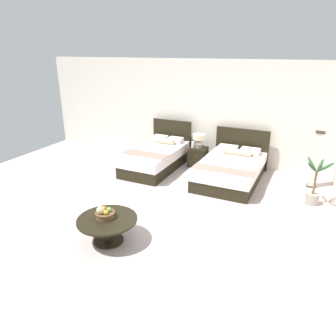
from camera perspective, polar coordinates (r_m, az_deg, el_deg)
name	(u,v)px	position (r m, az deg, el deg)	size (l,w,h in m)	color
ground_plane	(160,205)	(6.55, -1.43, -6.67)	(10.34, 9.79, 0.02)	#BFADA8
wall_back	(208,112)	(8.85, 7.34, 10.09)	(10.34, 0.12, 2.78)	silver
bed_near_window	(156,157)	(8.38, -2.14, 2.01)	(1.20, 2.17, 1.12)	black
bed_near_corner	(231,169)	(7.75, 11.37, -0.20)	(1.44, 2.21, 1.07)	black
nightstand	(198,157)	(8.58, 5.48, 2.05)	(0.46, 0.46, 0.53)	black
table_lamp	(199,139)	(8.46, 5.64, 5.27)	(0.34, 0.34, 0.37)	beige
vase	(193,144)	(8.48, 4.59, 4.31)	(0.09, 0.09, 0.17)	silver
coffee_table	(107,224)	(5.32, -10.95, -9.96)	(0.99, 0.99, 0.42)	black
fruit_bowl	(104,213)	(5.28, -11.48, -8.06)	(0.33, 0.33, 0.21)	brown
floor_lamp_corner	(316,160)	(7.87, 25.25, 1.35)	(0.20, 0.20, 1.31)	black
potted_palm	(314,190)	(7.09, 24.96, -3.60)	(0.55, 0.53, 0.99)	gray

